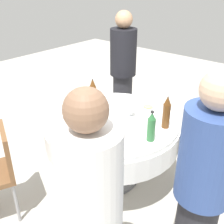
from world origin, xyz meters
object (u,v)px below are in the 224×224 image
object	(u,v)px
bottle_brown_left	(93,93)
person_south	(123,71)
dining_table	(112,132)
bottle_brown_front	(166,113)
plate_right	(110,118)
person_left	(202,189)
wine_glass_mid	(131,108)
plate_east	(73,123)
wine_glass_rear	(100,101)
plate_far	(148,108)
chair_inner	(200,150)
bottle_green_south	(151,127)
person_front	(91,220)
plate_west	(120,105)

from	to	relation	value
bottle_brown_left	person_south	size ratio (longest dim) A/B	0.20
dining_table	bottle_brown_front	bearing A→B (deg)	-157.68
bottle_brown_left	person_south	world-z (taller)	person_south
bottle_brown_front	plate_right	size ratio (longest dim) A/B	1.36
person_left	person_south	size ratio (longest dim) A/B	0.99
wine_glass_mid	plate_east	world-z (taller)	wine_glass_mid
wine_glass_rear	plate_far	xyz separation A→B (m)	(-0.37, -0.34, -0.08)
person_left	chair_inner	xyz separation A→B (m)	(0.35, -0.86, -0.33)
bottle_brown_front	bottle_green_south	xyz separation A→B (m)	(-0.02, 0.27, -0.02)
wine_glass_rear	plate_east	xyz separation A→B (m)	(-0.02, 0.40, -0.08)
bottle_brown_left	person_south	distance (m)	0.89
bottle_brown_left	bottle_brown_front	world-z (taller)	bottle_brown_front
bottle_green_south	person_front	world-z (taller)	person_front
wine_glass_rear	person_south	xyz separation A→B (m)	(0.38, -0.86, 0.02)
person_front	person_south	world-z (taller)	person_south
dining_table	wine_glass_mid	world-z (taller)	wine_glass_mid
bottle_brown_left	person_south	bearing A→B (deg)	-72.39
person_front	chair_inner	bearing A→B (deg)	-125.69
chair_inner	plate_far	bearing A→B (deg)	-119.29
wine_glass_mid	chair_inner	distance (m)	0.77
bottle_brown_left	wine_glass_rear	xyz separation A→B (m)	(-0.11, 0.01, -0.06)
bottle_green_south	plate_east	bearing A→B (deg)	18.72
bottle_brown_front	chair_inner	xyz separation A→B (m)	(-0.29, -0.19, -0.37)
wine_glass_mid	plate_west	world-z (taller)	wine_glass_mid
bottle_brown_front	plate_far	xyz separation A→B (m)	(0.34, -0.22, -0.14)
bottle_green_south	plate_west	world-z (taller)	bottle_green_south
plate_right	plate_east	bearing A→B (deg)	58.66
wine_glass_rear	plate_right	world-z (taller)	wine_glass_rear
plate_right	plate_far	xyz separation A→B (m)	(-0.17, -0.42, 0.00)
plate_west	chair_inner	size ratio (longest dim) A/B	0.27
wine_glass_rear	chair_inner	bearing A→B (deg)	-163.12
plate_west	person_front	distance (m)	1.64
bottle_brown_front	bottle_green_south	bearing A→B (deg)	93.57
person_front	wine_glass_mid	bearing A→B (deg)	-97.58
plate_far	plate_west	world-z (taller)	plate_far
person_front	person_left	bearing A→B (deg)	-156.21
plate_far	person_front	world-z (taller)	person_front
plate_right	chair_inner	size ratio (longest dim) A/B	0.27
person_south	bottle_brown_left	bearing A→B (deg)	-105.37
bottle_brown_left	chair_inner	world-z (taller)	bottle_brown_left
plate_east	person_left	bearing A→B (deg)	173.20
plate_east	person_left	distance (m)	1.35
wine_glass_rear	person_left	xyz separation A→B (m)	(-1.36, 0.56, 0.01)
plate_east	person_front	world-z (taller)	person_front
person_south	plate_west	bearing A→B (deg)	-86.83
bottle_brown_left	plate_far	xyz separation A→B (m)	(-0.48, -0.33, -0.14)
dining_table	wine_glass_rear	bearing A→B (deg)	-19.43
bottle_green_south	wine_glass_rear	distance (m)	0.74
plate_right	plate_far	bearing A→B (deg)	-111.50
dining_table	chair_inner	xyz separation A→B (m)	(-0.77, -0.38, -0.07)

